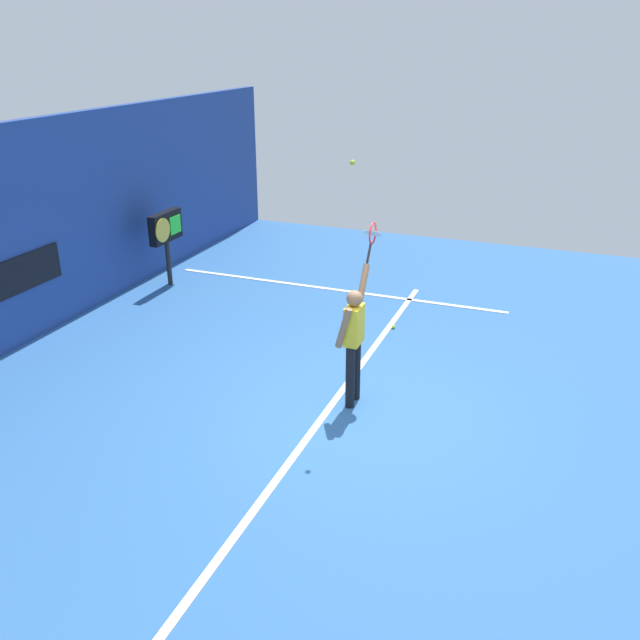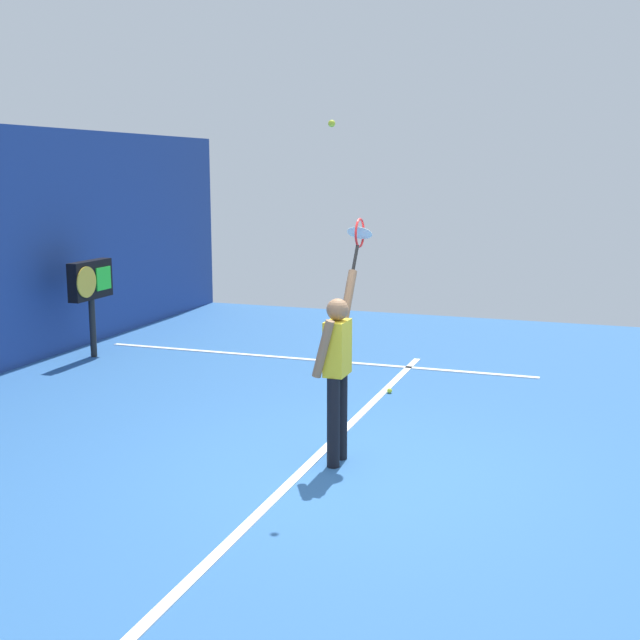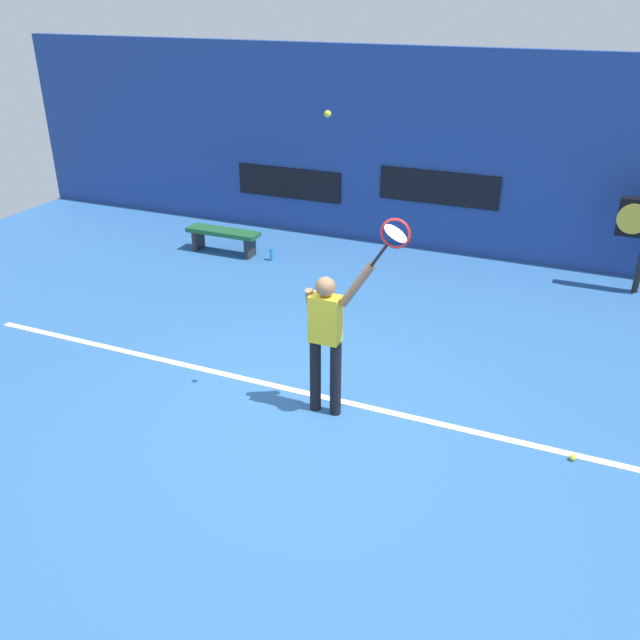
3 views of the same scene
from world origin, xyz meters
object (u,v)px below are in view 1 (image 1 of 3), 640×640
object	(u,v)px
tennis_racket	(372,236)
scoreboard_clock	(166,230)
spare_ball	(393,327)
tennis_player	(354,337)
tennis_ball	(352,163)

from	to	relation	value
tennis_racket	scoreboard_clock	xyz separation A→B (m)	(2.58, 5.14, -1.08)
spare_ball	tennis_player	bearing A→B (deg)	-176.77
tennis_player	tennis_ball	bearing A→B (deg)	108.28
scoreboard_clock	spare_ball	xyz separation A→B (m)	(-0.56, -4.98, -1.14)
scoreboard_clock	tennis_racket	bearing A→B (deg)	-116.68
tennis_ball	spare_ball	world-z (taller)	tennis_ball
tennis_racket	spare_ball	size ratio (longest dim) A/B	8.85
scoreboard_clock	tennis_ball	bearing A→B (deg)	-123.19
tennis_ball	scoreboard_clock	world-z (taller)	tennis_ball
tennis_racket	spare_ball	distance (m)	3.00
tennis_player	scoreboard_clock	distance (m)	6.10
tennis_ball	spare_ball	bearing A→B (deg)	2.00
tennis_ball	scoreboard_clock	xyz separation A→B (m)	(3.32, 5.07, -2.19)
scoreboard_clock	spare_ball	world-z (taller)	scoreboard_clock
tennis_racket	scoreboard_clock	world-z (taller)	tennis_racket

